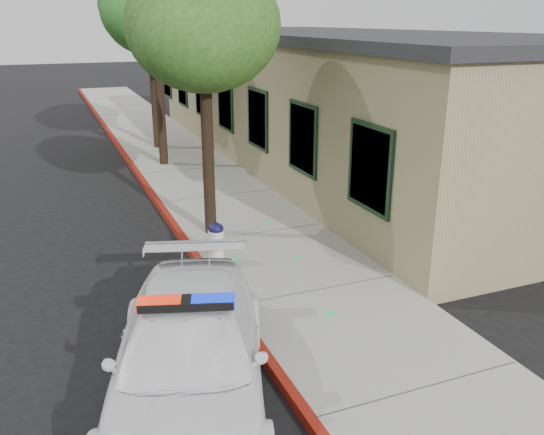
{
  "coord_description": "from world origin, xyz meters",
  "views": [
    {
      "loc": [
        -2.44,
        -7.92,
        4.61
      ],
      "look_at": [
        1.26,
        1.21,
        1.14
      ],
      "focal_mm": 37.33,
      "sensor_mm": 36.0,
      "label": 1
    }
  ],
  "objects": [
    {
      "name": "clapboard_building",
      "position": [
        6.69,
        9.0,
        2.13
      ],
      "size": [
        7.3,
        20.89,
        4.24
      ],
      "color": "#8F845E",
      "rests_on": "ground"
    },
    {
      "name": "police_car",
      "position": [
        -1.13,
        -1.97,
        0.68
      ],
      "size": [
        3.21,
        5.01,
        1.47
      ],
      "rotation": [
        0.0,
        0.0,
        -0.31
      ],
      "color": "white",
      "rests_on": "ground"
    },
    {
      "name": "sidewalk",
      "position": [
        1.6,
        3.0,
        0.07
      ],
      "size": [
        3.2,
        60.0,
        0.15
      ],
      "primitive_type": "cube",
      "color": "#9B9A8D",
      "rests_on": "ground"
    },
    {
      "name": "street_tree_mid",
      "position": [
        1.05,
        10.09,
        4.86
      ],
      "size": [
        3.3,
        3.35,
        6.24
      ],
      "rotation": [
        0.0,
        0.0,
        0.22
      ],
      "color": "black",
      "rests_on": "sidewalk"
    },
    {
      "name": "street_tree_far",
      "position": [
        1.41,
        12.68,
        4.57
      ],
      "size": [
        3.19,
        3.18,
        5.88
      ],
      "rotation": [
        0.0,
        0.0,
        0.28
      ],
      "color": "black",
      "rests_on": "sidewalk"
    },
    {
      "name": "fire_hydrant",
      "position": [
        0.35,
        1.8,
        0.56
      ],
      "size": [
        0.46,
        0.4,
        0.82
      ],
      "rotation": [
        0.0,
        0.0,
        -0.02
      ],
      "color": "silver",
      "rests_on": "sidewalk"
    },
    {
      "name": "street_tree_near",
      "position": [
        0.71,
        3.43,
        4.36
      ],
      "size": [
        3.09,
        3.21,
        5.65
      ],
      "rotation": [
        0.0,
        0.0,
        0.36
      ],
      "color": "black",
      "rests_on": "sidewalk"
    },
    {
      "name": "red_curb",
      "position": [
        0.06,
        3.0,
        0.08
      ],
      "size": [
        0.14,
        60.0,
        0.16
      ],
      "primitive_type": "cube",
      "color": "maroon",
      "rests_on": "ground"
    },
    {
      "name": "ground",
      "position": [
        0.0,
        0.0,
        0.0
      ],
      "size": [
        120.0,
        120.0,
        0.0
      ],
      "primitive_type": "plane",
      "color": "black",
      "rests_on": "ground"
    }
  ]
}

